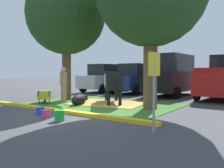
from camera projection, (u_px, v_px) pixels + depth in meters
name	position (u px, v px, depth m)	size (l,w,h in m)	color
ground_plane	(80.00, 112.00, 8.61)	(80.00, 80.00, 0.00)	#424247
grass_island	(101.00, 104.00, 10.61)	(6.65, 4.70, 0.02)	#386B28
curb_yellow	(59.00, 111.00, 8.56)	(7.85, 0.24, 0.12)	yellow
hay_bedding	(108.00, 103.00, 10.80)	(3.20, 2.40, 0.04)	tan
shade_tree_left	(66.00, 15.00, 11.97)	(4.01, 4.01, 6.37)	brown
cow_holstein	(113.00, 80.00, 10.95)	(2.28, 2.65, 1.53)	black
calf_lying	(79.00, 100.00, 10.42)	(0.78, 1.33, 0.48)	black
person_handler	(64.00, 84.00, 11.12)	(0.34, 0.51, 1.70)	#9E7F5B
wheelbarrow	(45.00, 95.00, 11.02)	(1.39, 1.31, 0.63)	gold
parking_sign	(154.00, 76.00, 5.59)	(0.11, 0.44, 1.93)	#99999E
bucket_blue	(40.00, 111.00, 8.07)	(0.31, 0.31, 0.26)	blue
bucket_pink	(46.00, 114.00, 7.51)	(0.30, 0.30, 0.26)	#EA3893
bucket_green	(59.00, 115.00, 7.04)	(0.32, 0.32, 0.33)	green
sedan_silver	(105.00, 78.00, 17.43)	(2.18, 4.48, 2.02)	silver
hatchback_white	(136.00, 79.00, 16.32)	(2.18, 4.48, 2.02)	navy
suv_black	(172.00, 75.00, 14.51)	(2.28, 4.68, 2.52)	black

